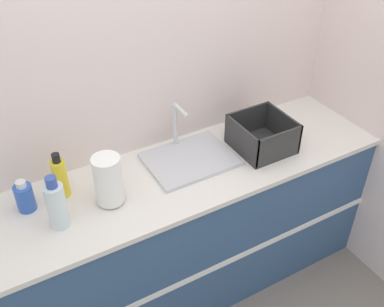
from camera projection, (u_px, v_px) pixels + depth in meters
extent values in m
cube|color=silver|center=(154.00, 77.00, 2.31)|extent=(4.59, 0.06, 2.60)
cube|color=silver|center=(359.00, 54.00, 2.53)|extent=(0.06, 2.59, 2.60)
cube|color=#33517A|center=(186.00, 234.00, 2.60)|extent=(2.19, 0.59, 0.87)
cube|color=white|center=(212.00, 268.00, 2.40)|extent=(2.19, 0.01, 0.04)
cube|color=silver|center=(185.00, 173.00, 2.33)|extent=(2.21, 0.61, 0.03)
cube|color=silver|center=(189.00, 159.00, 2.38)|extent=(0.45, 0.35, 0.02)
cylinder|color=silver|center=(175.00, 124.00, 2.41)|extent=(0.02, 0.02, 0.25)
cylinder|color=silver|center=(181.00, 110.00, 2.29)|extent=(0.02, 0.14, 0.02)
cylinder|color=#4C4C51|center=(111.00, 200.00, 2.13)|extent=(0.10, 0.10, 0.01)
cylinder|color=white|center=(108.00, 180.00, 2.05)|extent=(0.13, 0.13, 0.24)
cube|color=#2D2D2D|center=(261.00, 146.00, 2.48)|extent=(0.29, 0.30, 0.01)
cube|color=#2D2D2D|center=(279.00, 146.00, 2.33)|extent=(0.29, 0.01, 0.17)
cube|color=#2D2D2D|center=(247.00, 121.00, 2.53)|extent=(0.29, 0.01, 0.17)
cube|color=#2D2D2D|center=(241.00, 140.00, 2.37)|extent=(0.01, 0.30, 0.17)
cube|color=#2D2D2D|center=(283.00, 126.00, 2.49)|extent=(0.01, 0.30, 0.17)
cylinder|color=yellow|center=(61.00, 179.00, 2.11)|extent=(0.07, 0.07, 0.20)
cylinder|color=black|center=(56.00, 158.00, 2.04)|extent=(0.04, 0.04, 0.04)
cylinder|color=silver|center=(57.00, 206.00, 1.94)|extent=(0.09, 0.09, 0.22)
cylinder|color=#334C9E|center=(51.00, 182.00, 1.86)|extent=(0.05, 0.05, 0.05)
cylinder|color=#2D56B7|center=(25.00, 198.00, 2.05)|extent=(0.08, 0.08, 0.13)
cylinder|color=silver|center=(21.00, 184.00, 2.00)|extent=(0.05, 0.05, 0.03)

